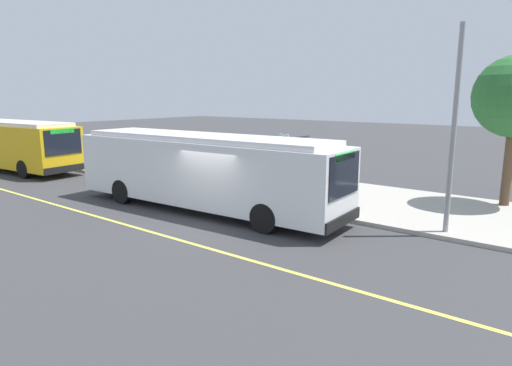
{
  "coord_description": "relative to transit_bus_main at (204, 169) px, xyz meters",
  "views": [
    {
      "loc": [
        10.68,
        -11.2,
        4.42
      ],
      "look_at": [
        0.75,
        1.57,
        1.24
      ],
      "focal_mm": 31.26,
      "sensor_mm": 36.0,
      "label": 1
    }
  ],
  "objects": [
    {
      "name": "waiting_bench",
      "position": [
        -0.27,
        4.85,
        -0.98
      ],
      "size": [
        1.6,
        0.48,
        0.95
      ],
      "color": "brown",
      "rests_on": "sidewalk_curb"
    },
    {
      "name": "utility_pole",
      "position": [
        8.44,
        2.32,
        1.73
      ],
      "size": [
        0.16,
        0.16,
        6.4
      ],
      "primitive_type": "cylinder",
      "color": "gray",
      "rests_on": "sidewalk_curb"
    },
    {
      "name": "route_sign_post",
      "position": [
        2.04,
        2.51,
        0.34
      ],
      "size": [
        0.44,
        0.08,
        2.8
      ],
      "color": "#333338",
      "rests_on": "sidewalk_curb"
    },
    {
      "name": "lane_stripe_center",
      "position": [
        1.38,
        -3.21,
        -1.61
      ],
      "size": [
        36.0,
        0.14,
        0.01
      ],
      "primitive_type": "cube",
      "color": "#E0D64C",
      "rests_on": "ground_plane"
    },
    {
      "name": "ground_plane",
      "position": [
        1.38,
        -1.01,
        -1.62
      ],
      "size": [
        120.0,
        120.0,
        0.0
      ],
      "primitive_type": "plane",
      "color": "#38383A"
    },
    {
      "name": "sidewalk_curb",
      "position": [
        1.38,
        4.99,
        -1.54
      ],
      "size": [
        44.0,
        6.4,
        0.15
      ],
      "primitive_type": "cube",
      "color": "#A8A399",
      "rests_on": "ground_plane"
    },
    {
      "name": "transit_bus_main",
      "position": [
        0.0,
        0.0,
        0.0
      ],
      "size": [
        11.89,
        3.14,
        2.95
      ],
      "color": "white",
      "rests_on": "ground_plane"
    },
    {
      "name": "bus_shelter",
      "position": [
        -0.24,
        4.86,
        0.3
      ],
      "size": [
        2.9,
        1.6,
        2.48
      ],
      "color": "#333338",
      "rests_on": "sidewalk_curb"
    },
    {
      "name": "transit_bus_second",
      "position": [
        -15.87,
        -0.25,
        -0.0
      ],
      "size": [
        10.75,
        3.47,
        2.95
      ],
      "color": "gold",
      "rests_on": "ground_plane"
    }
  ]
}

